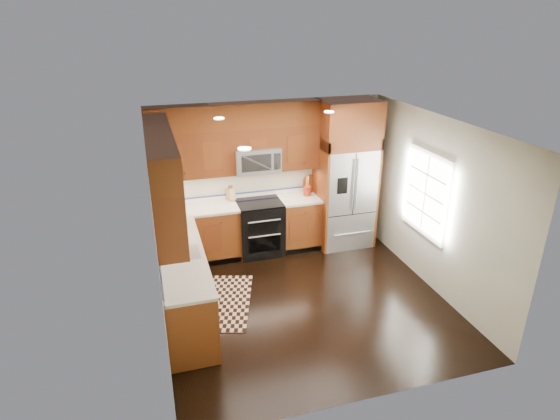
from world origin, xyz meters
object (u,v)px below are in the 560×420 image
object	(u,v)px
refrigerator	(346,175)
utensil_crock	(307,189)
rug	(220,302)
knife_block	(231,194)
range	(260,228)

from	to	relation	value
refrigerator	utensil_crock	world-z (taller)	refrigerator
refrigerator	rug	size ratio (longest dim) A/B	1.80
knife_block	utensil_crock	xyz separation A→B (m)	(1.33, -0.17, 0.01)
refrigerator	knife_block	xyz separation A→B (m)	(-1.99, 0.29, -0.25)
knife_block	utensil_crock	bearing A→B (deg)	-7.20
refrigerator	utensil_crock	distance (m)	0.71
refrigerator	utensil_crock	xyz separation A→B (m)	(-0.66, 0.12, -0.24)
range	refrigerator	distance (m)	1.76
refrigerator	rug	world-z (taller)	refrigerator
rug	utensil_crock	bearing A→B (deg)	54.64
range	rug	distance (m)	1.71
refrigerator	knife_block	size ratio (longest dim) A/B	9.65
knife_block	rug	bearing A→B (deg)	-107.66
range	rug	xyz separation A→B (m)	(-0.95, -1.35, -0.46)
utensil_crock	rug	bearing A→B (deg)	-142.04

